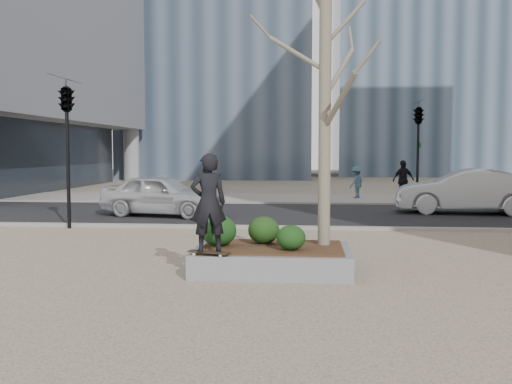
# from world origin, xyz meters

# --- Properties ---
(ground) EXTENTS (120.00, 120.00, 0.00)m
(ground) POSITION_xyz_m (0.00, 0.00, 0.00)
(ground) COLOR tan
(ground) RESTS_ON ground
(street) EXTENTS (60.00, 8.00, 0.02)m
(street) POSITION_xyz_m (0.00, 10.00, 0.01)
(street) COLOR black
(street) RESTS_ON ground
(far_sidewalk) EXTENTS (60.00, 6.00, 0.02)m
(far_sidewalk) POSITION_xyz_m (0.00, 17.00, 0.01)
(far_sidewalk) COLOR gray
(far_sidewalk) RESTS_ON ground
(planter) EXTENTS (3.00, 2.00, 0.45)m
(planter) POSITION_xyz_m (1.00, 0.00, 0.23)
(planter) COLOR gray
(planter) RESTS_ON ground
(planter_mulch) EXTENTS (2.70, 1.70, 0.04)m
(planter_mulch) POSITION_xyz_m (1.00, 0.00, 0.47)
(planter_mulch) COLOR #382314
(planter_mulch) RESTS_ON planter
(sycamore_tree) EXTENTS (2.80, 2.80, 6.60)m
(sycamore_tree) POSITION_xyz_m (2.00, 0.30, 3.79)
(sycamore_tree) COLOR gray
(sycamore_tree) RESTS_ON planter_mulch
(shrub_left) EXTENTS (0.71, 0.71, 0.60)m
(shrub_left) POSITION_xyz_m (-0.05, -0.05, 0.79)
(shrub_left) COLOR #133B16
(shrub_left) RESTS_ON planter_mulch
(shrub_middle) EXTENTS (0.63, 0.63, 0.54)m
(shrub_middle) POSITION_xyz_m (0.81, 0.31, 0.76)
(shrub_middle) COLOR #183C13
(shrub_middle) RESTS_ON planter_mulch
(shrub_right) EXTENTS (0.55, 0.55, 0.47)m
(shrub_right) POSITION_xyz_m (1.37, -0.40, 0.72)
(shrub_right) COLOR black
(shrub_right) RESTS_ON planter_mulch
(skateboard) EXTENTS (0.81, 0.40, 0.08)m
(skateboard) POSITION_xyz_m (-0.10, -0.88, 0.49)
(skateboard) COLOR black
(skateboard) RESTS_ON planter
(skateboarder) EXTENTS (0.74, 0.60, 1.77)m
(skateboarder) POSITION_xyz_m (-0.10, -0.88, 1.41)
(skateboarder) COLOR black
(skateboarder) RESTS_ON skateboard
(police_car) EXTENTS (4.65, 2.66, 1.49)m
(police_car) POSITION_xyz_m (-3.51, 8.95, 0.76)
(police_car) COLOR silver
(police_car) RESTS_ON street
(car_silver) EXTENTS (5.22, 2.39, 1.66)m
(car_silver) POSITION_xyz_m (7.53, 10.72, 0.85)
(car_silver) COLOR #999DA1
(car_silver) RESTS_ON street
(pedestrian_a) EXTENTS (0.80, 0.91, 1.57)m
(pedestrian_a) POSITION_xyz_m (-3.22, 16.43, 0.81)
(pedestrian_a) COLOR black
(pedestrian_a) RESTS_ON far_sidewalk
(pedestrian_b) EXTENTS (1.05, 1.15, 1.55)m
(pedestrian_b) POSITION_xyz_m (4.08, 17.33, 0.80)
(pedestrian_b) COLOR #3E5D70
(pedestrian_b) RESTS_ON far_sidewalk
(pedestrian_c) EXTENTS (1.19, 0.84, 1.88)m
(pedestrian_c) POSITION_xyz_m (6.20, 16.47, 0.96)
(pedestrian_c) COLOR black
(pedestrian_c) RESTS_ON far_sidewalk
(traffic_light_near) EXTENTS (0.60, 2.48, 4.50)m
(traffic_light_near) POSITION_xyz_m (-5.50, 5.60, 2.25)
(traffic_light_near) COLOR black
(traffic_light_near) RESTS_ON ground
(traffic_light_far) EXTENTS (0.60, 2.48, 4.50)m
(traffic_light_far) POSITION_xyz_m (6.50, 14.60, 2.25)
(traffic_light_far) COLOR black
(traffic_light_far) RESTS_ON ground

